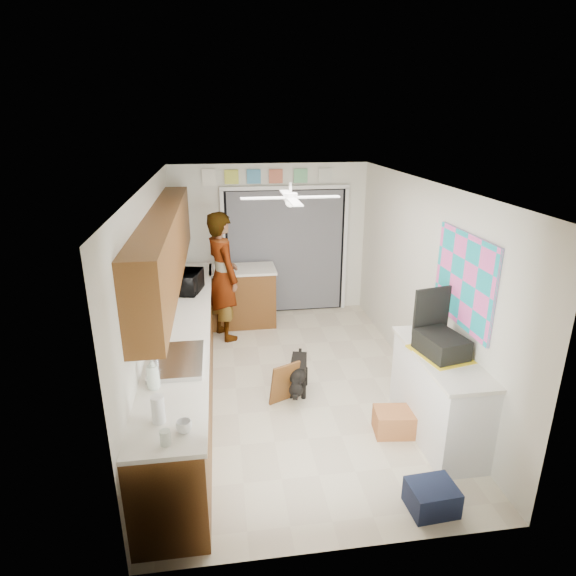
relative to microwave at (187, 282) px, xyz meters
name	(u,v)px	position (x,y,z in m)	size (l,w,h in m)	color
floor	(292,384)	(1.29, -1.03, -1.08)	(5.00, 5.00, 0.00)	beige
ceiling	(293,184)	(1.29, -1.03, 1.42)	(5.00, 5.00, 0.00)	white
wall_back	(270,240)	(1.29, 1.47, 0.17)	(3.20, 3.20, 0.00)	silver
wall_front	(347,413)	(1.29, -3.53, 0.17)	(3.20, 3.20, 0.00)	silver
wall_left	(154,298)	(-0.31, -1.03, 0.17)	(5.00, 5.00, 0.00)	silver
wall_right	(422,285)	(2.89, -1.03, 0.17)	(5.00, 5.00, 0.00)	silver
left_base_cabinets	(186,359)	(-0.01, -1.03, -0.63)	(0.60, 4.80, 0.90)	brown
left_countertop	(184,323)	(0.00, -1.03, -0.16)	(0.62, 4.80, 0.04)	white
upper_cabinets	(166,246)	(-0.15, -0.83, 0.72)	(0.32, 4.00, 0.80)	brown
sink_basin	(177,361)	(0.00, -2.03, -0.13)	(0.50, 0.76, 0.06)	silver
faucet	(156,354)	(-0.19, -2.03, -0.03)	(0.03, 0.03, 0.22)	silver
peninsula_base	(243,297)	(0.79, 0.97, -0.63)	(1.00, 0.60, 0.90)	brown
peninsula_top	(242,269)	(0.79, 0.97, -0.16)	(1.04, 0.64, 0.04)	white
back_opening_recess	(285,252)	(1.54, 1.44, -0.03)	(2.00, 0.06, 2.10)	black
curtain_panel	(286,253)	(1.54, 1.40, -0.03)	(1.90, 0.03, 2.05)	slate
door_trim_left	(224,255)	(0.52, 1.41, -0.03)	(0.06, 0.04, 2.10)	white
door_trim_right	(345,250)	(2.56, 1.41, -0.03)	(0.06, 0.04, 2.10)	white
door_trim_head	(285,188)	(1.54, 1.41, 1.04)	(2.10, 0.04, 0.06)	white
header_frame_0	(232,177)	(0.69, 1.44, 1.22)	(0.22, 0.02, 0.22)	#C9D145
header_frame_1	(254,177)	(1.04, 1.44, 1.22)	(0.22, 0.02, 0.22)	#468EBB
header_frame_2	(276,176)	(1.39, 1.44, 1.22)	(0.22, 0.02, 0.22)	#BF6047
header_frame_3	(301,176)	(1.79, 1.44, 1.22)	(0.22, 0.02, 0.22)	#6CBD83
header_frame_4	(325,175)	(2.19, 1.44, 1.22)	(0.22, 0.02, 0.22)	silver
route66_sign	(209,177)	(0.34, 1.44, 1.22)	(0.22, 0.02, 0.26)	silver
right_counter_base	(438,396)	(2.64, -2.23, -0.63)	(0.50, 1.40, 0.90)	white
right_counter_top	(442,356)	(2.63, -2.23, -0.16)	(0.54, 1.44, 0.04)	white
abstract_painting	(464,280)	(2.87, -2.03, 0.57)	(0.03, 1.15, 0.95)	#FF5DBC
ceiling_fan	(290,198)	(1.29, -0.83, 1.24)	(1.14, 1.14, 0.24)	white
microwave	(187,282)	(0.00, 0.00, 0.00)	(0.51, 0.35, 0.28)	black
soap_bottle	(153,373)	(-0.16, -2.48, 0.01)	(0.12, 0.12, 0.31)	silver
cup	(184,427)	(0.14, -3.15, -0.09)	(0.12, 0.12, 0.10)	white
jar_b	(165,438)	(0.01, -3.28, -0.08)	(0.08, 0.08, 0.12)	silver
paper_towel_roll	(158,409)	(-0.07, -2.99, -0.03)	(0.10, 0.10, 0.23)	white
suitcase	(441,345)	(2.61, -2.22, -0.04)	(0.37, 0.49, 0.21)	black
suitcase_rim	(440,355)	(2.61, -2.22, -0.15)	(0.44, 0.58, 0.02)	yellow
suitcase_lid	(432,311)	(2.61, -1.93, 0.21)	(0.42, 0.03, 0.50)	black
cardboard_box	(395,422)	(2.22, -2.16, -0.95)	(0.42, 0.32, 0.26)	#B86139
navy_crate	(432,497)	(2.16, -3.23, -0.96)	(0.40, 0.33, 0.24)	#151C36
cabinet_door_panel	(284,383)	(1.13, -1.43, -0.81)	(0.36, 0.03, 0.53)	brown
man	(223,276)	(0.48, 0.52, -0.11)	(0.70, 0.46, 1.93)	white
dog	(298,374)	(1.34, -1.20, -0.84)	(0.26, 0.62, 0.48)	black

